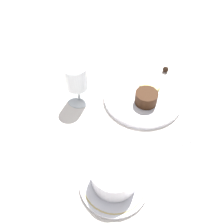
# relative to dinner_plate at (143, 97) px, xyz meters

# --- Properties ---
(ground_plane) EXTENTS (3.00, 3.00, 0.00)m
(ground_plane) POSITION_rel_dinner_plate_xyz_m (0.01, 0.02, -0.01)
(ground_plane) COLOR white
(dinner_plate) EXTENTS (0.23, 0.23, 0.01)m
(dinner_plate) POSITION_rel_dinner_plate_xyz_m (0.00, 0.00, 0.00)
(dinner_plate) COLOR white
(dinner_plate) RESTS_ON ground_plane
(saucer) EXTENTS (0.15, 0.15, 0.01)m
(saucer) POSITION_rel_dinner_plate_xyz_m (-0.23, 0.13, -0.00)
(saucer) COLOR white
(saucer) RESTS_ON ground_plane
(coffee_cup) EXTENTS (0.12, 0.10, 0.06)m
(coffee_cup) POSITION_rel_dinner_plate_xyz_m (-0.23, 0.13, 0.03)
(coffee_cup) COLOR white
(coffee_cup) RESTS_ON saucer
(spoon) EXTENTS (0.02, 0.11, 0.00)m
(spoon) POSITION_rel_dinner_plate_xyz_m (-0.19, 0.13, 0.00)
(spoon) COLOR silver
(spoon) RESTS_ON saucer
(wine_glass) EXTENTS (0.07, 0.07, 0.12)m
(wine_glass) POSITION_rel_dinner_plate_xyz_m (0.03, 0.18, 0.07)
(wine_glass) COLOR silver
(wine_glass) RESTS_ON ground_plane
(fork) EXTENTS (0.05, 0.19, 0.01)m
(fork) POSITION_rel_dinner_plate_xyz_m (-0.18, -0.01, -0.01)
(fork) COLOR silver
(fork) RESTS_ON ground_plane
(dessert_cake) EXTENTS (0.06, 0.06, 0.04)m
(dessert_cake) POSITION_rel_dinner_plate_xyz_m (-0.03, 0.00, 0.02)
(dessert_cake) COLOR #381E0F
(dessert_cake) RESTS_ON dinner_plate
(pineapple_slice) EXTENTS (0.06, 0.06, 0.01)m
(pineapple_slice) POSITION_rel_dinner_plate_xyz_m (0.03, -0.03, 0.01)
(pineapple_slice) COLOR #EFE075
(pineapple_slice) RESTS_ON dinner_plate
(chocolate_truffle) EXTENTS (0.02, 0.02, 0.02)m
(chocolate_truffle) POSITION_rel_dinner_plate_xyz_m (0.10, -0.11, 0.00)
(chocolate_truffle) COLOR black
(chocolate_truffle) RESTS_ON ground_plane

